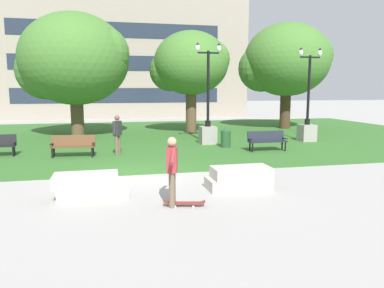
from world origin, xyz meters
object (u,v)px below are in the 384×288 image
object	(u,v)px
concrete_block_center	(90,186)
park_bench_near_right	(73,144)
park_bench_far_left	(267,140)
trash_bin	(226,137)
lamp_post_right	(307,123)
person_skateboarder	(172,167)
concrete_block_left	(240,178)
person_bystander_near_lawn	(117,133)
lamp_post_left	(208,124)
skateboard	(184,203)

from	to	relation	value
concrete_block_center	park_bench_near_right	xyz separation A→B (m)	(-0.93, 6.20, 0.23)
park_bench_far_left	trash_bin	xyz separation A→B (m)	(-1.51, 1.43, -0.04)
park_bench_near_right	lamp_post_right	world-z (taller)	lamp_post_right
person_skateboarder	park_bench_near_right	world-z (taller)	person_skateboarder
concrete_block_left	person_bystander_near_lawn	world-z (taller)	person_bystander_near_lawn
lamp_post_left	lamp_post_right	bearing A→B (deg)	-2.26
trash_bin	person_bystander_near_lawn	bearing A→B (deg)	-168.64
person_skateboarder	concrete_block_center	bearing A→B (deg)	147.87
concrete_block_center	concrete_block_left	size ratio (longest dim) A/B	1.06
park_bench_near_right	person_bystander_near_lawn	distance (m)	1.88
park_bench_far_left	person_bystander_near_lawn	xyz separation A→B (m)	(-6.70, 0.39, 0.44)
park_bench_near_right	trash_bin	xyz separation A→B (m)	(7.02, 1.05, -0.04)
concrete_block_center	park_bench_far_left	size ratio (longest dim) A/B	1.06
concrete_block_center	park_bench_far_left	world-z (taller)	park_bench_far_left
park_bench_near_right	lamp_post_left	xyz separation A→B (m)	(6.47, 2.35, 0.51)
lamp_post_left	concrete_block_center	bearing A→B (deg)	-122.96
concrete_block_left	park_bench_near_right	bearing A→B (deg)	128.87
person_bystander_near_lawn	skateboard	bearing A→B (deg)	-79.70
concrete_block_left	trash_bin	bearing A→B (deg)	75.13
person_bystander_near_lawn	park_bench_far_left	bearing A→B (deg)	-3.35
concrete_block_center	lamp_post_left	distance (m)	10.21
person_skateboarder	trash_bin	distance (m)	9.45
park_bench_far_left	person_bystander_near_lawn	distance (m)	6.72
lamp_post_left	person_bystander_near_lawn	xyz separation A→B (m)	(-4.64, -2.34, -0.07)
park_bench_far_left	trash_bin	world-z (taller)	trash_bin
concrete_block_center	skateboard	bearing A→B (deg)	-30.20
park_bench_near_right	park_bench_far_left	distance (m)	8.54
trash_bin	lamp_post_right	bearing A→B (deg)	12.28
person_skateboarder	lamp_post_right	bearing A→B (deg)	46.58
concrete_block_left	lamp_post_left	distance (m)	8.78
lamp_post_right	lamp_post_left	distance (m)	5.52
skateboard	park_bench_near_right	size ratio (longest dim) A/B	0.56
skateboard	person_bystander_near_lawn	size ratio (longest dim) A/B	0.61
park_bench_near_right	lamp_post_left	size ratio (longest dim) A/B	0.36
park_bench_near_right	lamp_post_right	distance (m)	12.18
concrete_block_left	skateboard	size ratio (longest dim) A/B	1.74
concrete_block_left	lamp_post_left	xyz separation A→B (m)	(1.40, 8.64, 0.75)
lamp_post_left	person_bystander_near_lawn	size ratio (longest dim) A/B	2.98
lamp_post_left	person_bystander_near_lawn	distance (m)	5.19
park_bench_near_right	park_bench_far_left	xyz separation A→B (m)	(8.53, -0.39, 0.00)
concrete_block_left	park_bench_near_right	world-z (taller)	park_bench_near_right
concrete_block_left	person_skateboarder	bearing A→B (deg)	-151.67
concrete_block_center	person_bystander_near_lawn	bearing A→B (deg)	81.71
park_bench_far_left	trash_bin	bearing A→B (deg)	136.50
concrete_block_left	person_skateboarder	size ratio (longest dim) A/B	1.05
park_bench_far_left	lamp_post_left	world-z (taller)	lamp_post_left
person_skateboarder	skateboard	bearing A→B (deg)	-14.69
park_bench_far_left	person_bystander_near_lawn	world-z (taller)	person_bystander_near_lawn
concrete_block_left	person_skateboarder	xyz separation A→B (m)	(-2.16, -1.16, 0.67)
concrete_block_center	concrete_block_left	bearing A→B (deg)	-1.20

